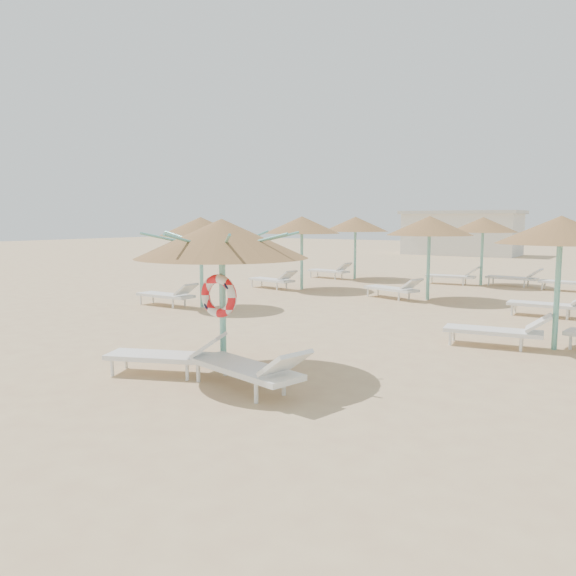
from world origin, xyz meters
The scene contains 6 objects.
ground centered at (0.00, 0.00, 0.00)m, with size 120.00×120.00×0.00m, color tan.
main_palapa centered at (0.11, 0.22, 2.25)m, with size 2.89×2.89×2.59m.
lounger_main_a centered at (-0.49, -0.45, 0.34)m, with size 2.06×1.30×0.72m.
lounger_main_b centered at (1.21, -0.47, 0.38)m, with size 2.26×1.13×0.79m.
palapa_field centered at (3.12, 10.53, 2.31)m, with size 20.55×13.51×2.73m.
service_hut centered at (-6.00, 35.00, 1.64)m, with size 8.40×4.40×3.25m.
Camera 1 is at (6.16, -6.99, 2.57)m, focal length 35.00 mm.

